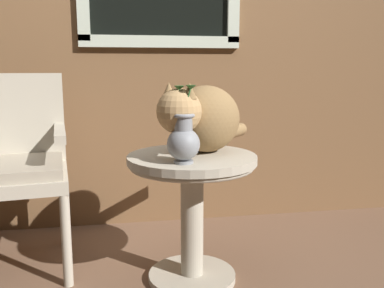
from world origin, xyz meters
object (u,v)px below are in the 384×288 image
(wicker_side_table, at_px, (192,192))
(cat, at_px, (202,118))
(pewter_vase_with_ivy, at_px, (183,139))
(wicker_chair, at_px, (9,158))

(wicker_side_table, xyz_separation_m, cat, (0.05, 0.04, 0.33))
(pewter_vase_with_ivy, bearing_deg, cat, 59.95)
(wicker_chair, distance_m, cat, 0.97)
(wicker_chair, bearing_deg, wicker_side_table, -20.39)
(cat, relative_size, pewter_vase_with_ivy, 1.76)
(cat, distance_m, pewter_vase_with_ivy, 0.24)
(wicker_side_table, distance_m, wicker_chair, 0.91)
(cat, bearing_deg, pewter_vase_with_ivy, -120.05)
(wicker_chair, xyz_separation_m, pewter_vase_with_ivy, (0.79, -0.47, 0.15))
(wicker_side_table, height_order, wicker_chair, wicker_chair)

